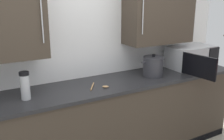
# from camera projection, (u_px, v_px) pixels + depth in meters

# --- Properties ---
(back_wall_tiled) EXTENTS (3.79, 0.44, 2.74)m
(back_wall_tiled) POSITION_uv_depth(u_px,v_px,m) (84.00, 30.00, 2.77)
(back_wall_tiled) COLOR white
(back_wall_tiled) RESTS_ON ground_plane
(counter_unit) EXTENTS (3.48, 0.61, 0.91)m
(counter_unit) POSITION_uv_depth(u_px,v_px,m) (98.00, 125.00, 2.80)
(counter_unit) COLOR #3D3328
(counter_unit) RESTS_ON ground_plane
(microwave_oven) EXTENTS (0.61, 0.77, 0.27)m
(microwave_oven) POSITION_uv_depth(u_px,v_px,m) (190.00, 57.00, 3.29)
(microwave_oven) COLOR #B7BABF
(microwave_oven) RESTS_ON counter_unit
(wooden_spoon) EXTENTS (0.21, 0.20, 0.02)m
(wooden_spoon) POSITION_uv_depth(u_px,v_px,m) (99.00, 86.00, 2.60)
(wooden_spoon) COLOR tan
(wooden_spoon) RESTS_ON counter_unit
(thermos_flask) EXTENTS (0.09, 0.09, 0.25)m
(thermos_flask) POSITION_uv_depth(u_px,v_px,m) (25.00, 86.00, 2.28)
(thermos_flask) COLOR #B7BABF
(thermos_flask) RESTS_ON counter_unit
(stock_pot) EXTENTS (0.33, 0.23, 0.25)m
(stock_pot) POSITION_uv_depth(u_px,v_px,m) (153.00, 66.00, 2.95)
(stock_pot) COLOR #2D2D33
(stock_pot) RESTS_ON counter_unit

